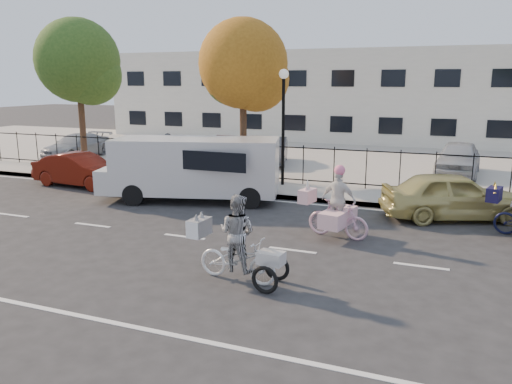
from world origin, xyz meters
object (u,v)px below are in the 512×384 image
at_px(red_sedan, 80,170).
at_px(lot_car_d, 458,158).
at_px(gold_sedan, 454,196).
at_px(lot_car_b, 237,151).
at_px(lot_car_c, 272,151).
at_px(lamppost, 283,107).
at_px(unicorn_bike, 337,211).
at_px(zebra_trike, 238,248).
at_px(white_van, 194,166).
at_px(lot_car_a, 76,146).
at_px(pedestrian, 168,154).

xyz_separation_m(red_sedan, lot_car_d, (13.79, 7.18, 0.21)).
bearing_deg(gold_sedan, lot_car_b, 36.15).
bearing_deg(lot_car_c, red_sedan, -143.39).
bearing_deg(lamppost, unicorn_bike, -58.72).
relative_size(lamppost, gold_sedan, 1.03).
relative_size(zebra_trike, red_sedan, 0.55).
height_order(unicorn_bike, gold_sedan, unicorn_bike).
distance_m(lot_car_b, lot_car_c, 1.69).
bearing_deg(lamppost, gold_sedan, -20.88).
bearing_deg(white_van, red_sedan, 159.40).
relative_size(lot_car_a, lot_car_d, 1.00).
height_order(zebra_trike, lot_car_c, zebra_trike).
relative_size(gold_sedan, lot_car_d, 1.01).
distance_m(lamppost, white_van, 4.20).
xyz_separation_m(unicorn_bike, lot_car_b, (-6.76, 9.10, 0.08)).
xyz_separation_m(red_sedan, lot_car_c, (5.50, 7.02, 0.13)).
bearing_deg(gold_sedan, lamppost, 47.47).
height_order(lot_car_a, lot_car_c, lot_car_c).
height_order(zebra_trike, gold_sedan, zebra_trike).
bearing_deg(white_van, zebra_trike, -70.03).
bearing_deg(lot_car_a, lot_car_c, 10.71).
distance_m(unicorn_bike, lot_car_d, 10.51).
bearing_deg(lamppost, pedestrian, 180.00).
distance_m(pedestrian, lot_car_b, 4.03).
relative_size(pedestrian, lot_car_a, 0.43).
bearing_deg(unicorn_bike, white_van, 78.22).
xyz_separation_m(zebra_trike, lot_car_d, (4.30, 13.68, 0.15)).
bearing_deg(white_van, pedestrian, 117.94).
bearing_deg(lot_car_c, lot_car_b, -166.78).
xyz_separation_m(red_sedan, lot_car_a, (-4.65, 5.22, 0.11)).
distance_m(white_van, lot_car_a, 11.48).
bearing_deg(pedestrian, lot_car_b, -119.39).
bearing_deg(red_sedan, unicorn_bike, -100.64).
height_order(lamppost, zebra_trike, lamppost).
bearing_deg(lot_car_b, lot_car_d, -6.07).
height_order(lot_car_b, lot_car_c, lot_car_b).
distance_m(lot_car_a, lot_car_d, 18.55).
bearing_deg(lot_car_b, red_sedan, -134.60).
height_order(zebra_trike, lot_car_a, zebra_trike).
bearing_deg(lot_car_a, red_sedan, -47.63).
distance_m(zebra_trike, unicorn_bike, 3.84).
xyz_separation_m(lamppost, zebra_trike, (1.99, -9.00, -2.40)).
bearing_deg(lot_car_d, lamppost, -138.82).
height_order(lamppost, lot_car_a, lamppost).
relative_size(white_van, lot_car_b, 1.39).
relative_size(zebra_trike, pedestrian, 1.19).
relative_size(lamppost, unicorn_bike, 2.19).
distance_m(lamppost, unicorn_bike, 6.73).
xyz_separation_m(white_van, lot_car_d, (8.51, 7.69, -0.33)).
xyz_separation_m(lot_car_a, lot_car_c, (10.15, 1.80, 0.02)).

